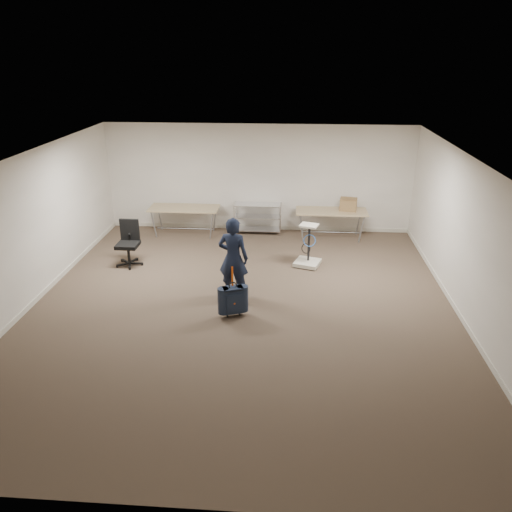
{
  "coord_description": "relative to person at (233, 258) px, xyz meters",
  "views": [
    {
      "loc": [
        0.88,
        -8.31,
        4.52
      ],
      "look_at": [
        0.24,
        0.3,
        0.94
      ],
      "focal_mm": 35.0,
      "sensor_mm": 36.0,
      "label": 1
    }
  ],
  "objects": [
    {
      "name": "folding_table_left",
      "position": [
        -1.69,
        3.47,
        -0.13
      ],
      "size": [
        1.8,
        0.75,
        0.73
      ],
      "color": "tan",
      "rests_on": "ground"
    },
    {
      "name": "equipment_cart",
      "position": [
        1.49,
        1.61,
        -0.56
      ],
      "size": [
        0.67,
        0.67,
        0.98
      ],
      "color": "beige",
      "rests_on": "ground"
    },
    {
      "name": "cardboard_box",
      "position": [
        2.53,
        3.54,
        0.07
      ],
      "size": [
        0.47,
        0.38,
        0.31
      ],
      "primitive_type": "cube",
      "rotation": [
        0.0,
        0.0,
        -0.18
      ],
      "color": "#9F6F4A",
      "rests_on": "folding_table_right"
    },
    {
      "name": "ground",
      "position": [
        0.21,
        -0.48,
        -0.81
      ],
      "size": [
        9.0,
        9.0,
        0.0
      ],
      "primitive_type": "plane",
      "color": "#423228",
      "rests_on": "ground"
    },
    {
      "name": "office_chair",
      "position": [
        -2.54,
        1.39,
        -0.5
      ],
      "size": [
        0.62,
        0.62,
        1.02
      ],
      "color": "black",
      "rests_on": "ground"
    },
    {
      "name": "folding_table_right",
      "position": [
        2.11,
        3.47,
        -0.13
      ],
      "size": [
        1.8,
        0.75,
        0.73
      ],
      "color": "tan",
      "rests_on": "ground"
    },
    {
      "name": "room_shell",
      "position": [
        0.21,
        0.9,
        -0.76
      ],
      "size": [
        8.0,
        9.0,
        9.0
      ],
      "color": "beige",
      "rests_on": "ground"
    },
    {
      "name": "wire_shelf",
      "position": [
        0.21,
        3.72,
        -0.37
      ],
      "size": [
        1.22,
        0.47,
        0.8
      ],
      "color": "silver",
      "rests_on": "ground"
    },
    {
      "name": "suitcase",
      "position": [
        0.08,
        -0.82,
        -0.48
      ],
      "size": [
        0.41,
        0.32,
        0.99
      ],
      "color": "#161F32",
      "rests_on": "ground"
    },
    {
      "name": "person",
      "position": [
        0.0,
        0.0,
        0.0
      ],
      "size": [
        0.65,
        0.49,
        1.62
      ],
      "primitive_type": "imported",
      "rotation": [
        0.0,
        0.0,
        2.96
      ],
      "color": "black",
      "rests_on": "ground"
    }
  ]
}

